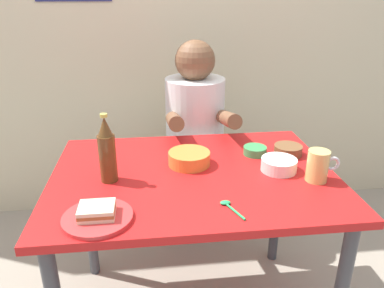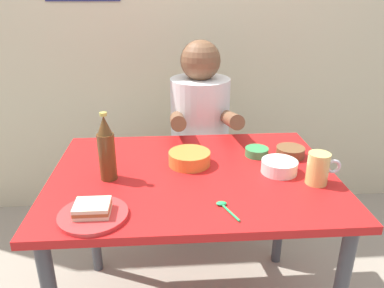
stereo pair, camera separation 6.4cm
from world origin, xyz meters
name	(u,v)px [view 1 (the left image)]	position (x,y,z in m)	size (l,w,h in m)	color
wall_back	(172,8)	(0.00, 1.05, 1.30)	(4.40, 0.09, 2.60)	beige
dining_table	(193,193)	(0.00, 0.00, 0.65)	(1.10, 0.80, 0.74)	red
stool	(195,183)	(0.08, 0.63, 0.35)	(0.34, 0.34, 0.45)	#4C4C51
person_seated	(195,116)	(0.08, 0.62, 0.77)	(0.33, 0.56, 0.72)	white
plate_orange	(98,218)	(-0.34, -0.29, 0.75)	(0.22, 0.22, 0.01)	red
sandwich	(97,211)	(-0.34, -0.29, 0.77)	(0.11, 0.09, 0.04)	beige
beer_mug	(318,166)	(0.45, -0.12, 0.80)	(0.13, 0.08, 0.12)	#D1BC66
beer_bottle	(107,151)	(-0.32, -0.03, 0.86)	(0.06, 0.06, 0.26)	#593819
rice_bowl_white	(279,164)	(0.34, -0.02, 0.77)	(0.14, 0.14, 0.05)	silver
dip_bowl_green	(255,150)	(0.29, 0.14, 0.76)	(0.10, 0.10, 0.03)	#388C4C
condiment_bowl_brown	(288,150)	(0.43, 0.12, 0.76)	(0.12, 0.12, 0.04)	brown
soup_bowl_orange	(189,158)	(-0.01, 0.07, 0.77)	(0.17, 0.17, 0.05)	orange
spoon	(229,206)	(0.09, -0.27, 0.75)	(0.06, 0.12, 0.01)	#26A559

